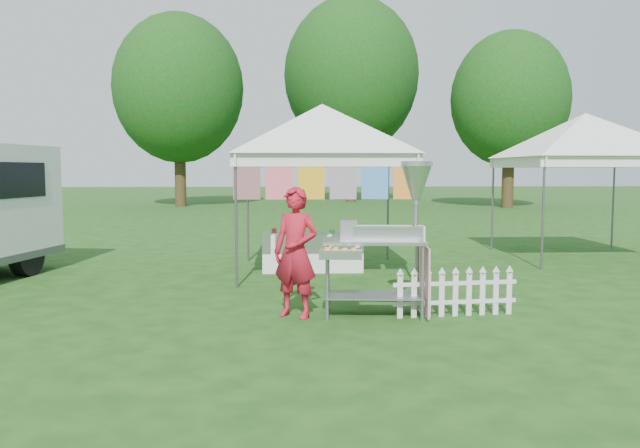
{
  "coord_description": "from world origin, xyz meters",
  "views": [
    {
      "loc": [
        -0.61,
        -7.63,
        1.84
      ],
      "look_at": [
        -0.17,
        0.86,
        1.1
      ],
      "focal_mm": 35.0,
      "sensor_mm": 36.0,
      "label": 1
    }
  ],
  "objects": [
    {
      "name": "canopy_right",
      "position": [
        5.5,
        5.0,
        2.99
      ],
      "size": [
        4.24,
        4.24,
        3.45
      ],
      "color": "#59595E",
      "rests_on": "ground"
    },
    {
      "name": "ground",
      "position": [
        0.0,
        0.0,
        0.0
      ],
      "size": [
        120.0,
        120.0,
        0.0
      ],
      "primitive_type": "plane",
      "color": "#194012",
      "rests_on": "ground"
    },
    {
      "name": "tree_right",
      "position": [
        10.0,
        22.0,
        5.18
      ],
      "size": [
        5.6,
        5.6,
        8.42
      ],
      "color": "#362713",
      "rests_on": "ground"
    },
    {
      "name": "vendor",
      "position": [
        -0.52,
        0.07,
        0.82
      ],
      "size": [
        0.71,
        0.63,
        1.63
      ],
      "primitive_type": "imported",
      "rotation": [
        0.0,
        0.0,
        -0.51
      ],
      "color": "#AD1527",
      "rests_on": "ground"
    },
    {
      "name": "picket_fence",
      "position": [
        1.49,
        -0.0,
        0.29
      ],
      "size": [
        1.61,
        0.2,
        0.56
      ],
      "rotation": [
        0.0,
        0.0,
        0.11
      ],
      "color": "silver",
      "rests_on": "ground"
    },
    {
      "name": "display_table",
      "position": [
        -0.17,
        3.67,
        0.34
      ],
      "size": [
        1.8,
        0.7,
        0.68
      ],
      "primitive_type": "cube",
      "color": "white",
      "rests_on": "ground"
    },
    {
      "name": "donut_cart",
      "position": [
        0.67,
        0.06,
        1.15
      ],
      "size": [
        1.46,
        0.91,
        1.95
      ],
      "rotation": [
        0.0,
        0.0,
        -0.08
      ],
      "color": "gray",
      "rests_on": "ground"
    },
    {
      "name": "canopy_main",
      "position": [
        0.0,
        3.49,
        2.99
      ],
      "size": [
        4.24,
        4.24,
        3.45
      ],
      "color": "#59595E",
      "rests_on": "ground"
    },
    {
      "name": "tree_mid",
      "position": [
        3.0,
        28.0,
        7.14
      ],
      "size": [
        7.6,
        7.6,
        11.52
      ],
      "color": "#362713",
      "rests_on": "ground"
    },
    {
      "name": "tree_left",
      "position": [
        -6.0,
        24.0,
        5.83
      ],
      "size": [
        6.4,
        6.4,
        9.53
      ],
      "color": "#362713",
      "rests_on": "ground"
    }
  ]
}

